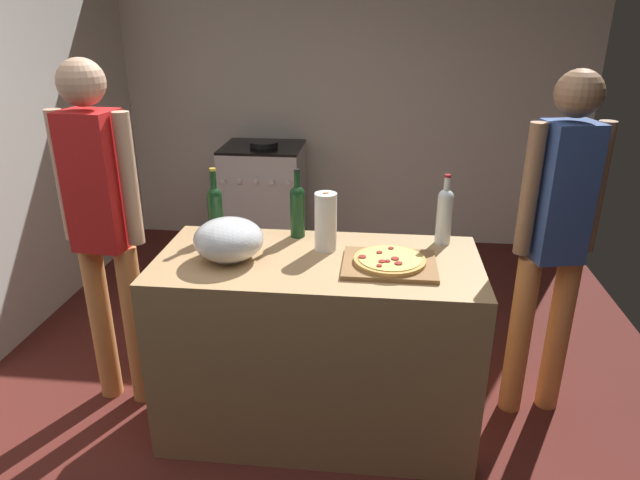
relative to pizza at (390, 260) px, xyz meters
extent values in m
cube|color=#511E19|center=(-0.45, 0.96, -0.92)|extent=(4.15, 3.73, 0.02)
cube|color=beige|center=(-0.45, 2.58, 0.39)|extent=(4.15, 0.10, 2.60)
cube|color=beige|center=(-2.27, 0.96, 0.39)|extent=(0.10, 3.73, 2.60)
cube|color=tan|center=(-0.32, 0.05, -0.47)|extent=(1.44, 0.68, 0.88)
cube|color=olive|center=(0.00, 0.00, -0.02)|extent=(0.40, 0.32, 0.02)
cylinder|color=tan|center=(0.00, 0.00, 0.00)|extent=(0.31, 0.31, 0.02)
cylinder|color=#EAC660|center=(0.00, 0.00, 0.01)|extent=(0.27, 0.27, 0.00)
cylinder|color=maroon|center=(-0.04, 0.05, 0.01)|extent=(0.03, 0.03, 0.01)
cylinder|color=maroon|center=(-0.12, -0.01, 0.01)|extent=(0.03, 0.03, 0.01)
cylinder|color=maroon|center=(-0.01, -0.04, 0.01)|extent=(0.02, 0.02, 0.01)
cylinder|color=maroon|center=(0.01, 0.10, 0.01)|extent=(0.03, 0.03, 0.01)
cylinder|color=maroon|center=(0.04, -0.06, 0.01)|extent=(0.03, 0.03, 0.01)
cylinder|color=maroon|center=(-0.03, -0.05, 0.01)|extent=(0.03, 0.03, 0.01)
cylinder|color=maroon|center=(0.02, -0.01, 0.01)|extent=(0.03, 0.03, 0.01)
cylinder|color=maroon|center=(-0.04, -0.09, 0.01)|extent=(0.02, 0.02, 0.01)
cylinder|color=#B2B2B7|center=(-0.70, 0.00, -0.03)|extent=(0.13, 0.13, 0.01)
ellipsoid|color=silver|center=(-0.70, 0.00, 0.06)|extent=(0.31, 0.31, 0.18)
cylinder|color=white|center=(-0.29, 0.16, 0.10)|extent=(0.10, 0.10, 0.27)
cylinder|color=#997551|center=(-0.29, 0.16, 0.11)|extent=(0.03, 0.03, 0.27)
cylinder|color=#143819|center=(-0.83, 0.26, 0.08)|extent=(0.07, 0.07, 0.21)
sphere|color=#143819|center=(-0.83, 0.26, 0.18)|extent=(0.07, 0.07, 0.07)
cylinder|color=#143819|center=(-0.83, 0.26, 0.25)|extent=(0.03, 0.03, 0.10)
cylinder|color=gold|center=(-0.83, 0.26, 0.30)|extent=(0.03, 0.03, 0.01)
cylinder|color=silver|center=(0.25, 0.30, 0.08)|extent=(0.07, 0.07, 0.23)
sphere|color=silver|center=(0.25, 0.30, 0.20)|extent=(0.07, 0.07, 0.07)
cylinder|color=silver|center=(0.25, 0.30, 0.26)|extent=(0.03, 0.03, 0.07)
cylinder|color=maroon|center=(0.25, 0.30, 0.30)|extent=(0.03, 0.03, 0.01)
cylinder|color=#143819|center=(-0.44, 0.31, 0.08)|extent=(0.07, 0.07, 0.22)
sphere|color=#143819|center=(-0.44, 0.31, 0.19)|extent=(0.07, 0.07, 0.07)
cylinder|color=#143819|center=(-0.44, 0.31, 0.25)|extent=(0.03, 0.03, 0.08)
cylinder|color=black|center=(-0.44, 0.31, 0.30)|extent=(0.03, 0.03, 0.01)
cube|color=#B7B7BC|center=(-1.00, 2.18, -0.47)|extent=(0.64, 0.57, 0.88)
cube|color=black|center=(-1.00, 2.18, -0.02)|extent=(0.64, 0.57, 0.02)
cylinder|color=silver|center=(-1.26, 1.88, -0.23)|extent=(0.04, 0.02, 0.04)
cylinder|color=silver|center=(-1.13, 1.88, -0.23)|extent=(0.04, 0.02, 0.04)
cylinder|color=silver|center=(-1.00, 1.88, -0.23)|extent=(0.04, 0.02, 0.04)
cylinder|color=silver|center=(-0.87, 1.88, -0.23)|extent=(0.04, 0.02, 0.04)
cylinder|color=silver|center=(-0.75, 1.88, -0.23)|extent=(0.04, 0.02, 0.04)
cylinder|color=black|center=(-0.98, 2.15, 0.01)|extent=(0.23, 0.23, 0.04)
cylinder|color=#D88C4C|center=(-1.44, 0.15, -0.48)|extent=(0.11, 0.11, 0.86)
cylinder|color=#D88C4C|center=(-1.25, 0.13, -0.48)|extent=(0.11, 0.11, 0.86)
cube|color=red|center=(-1.34, 0.14, 0.27)|extent=(0.26, 0.22, 0.64)
cylinder|color=tan|center=(-1.51, 0.15, 0.28)|extent=(0.08, 0.08, 0.61)
cylinder|color=tan|center=(-1.18, 0.13, 0.28)|extent=(0.08, 0.08, 0.61)
sphere|color=tan|center=(-1.34, 0.14, 0.71)|extent=(0.21, 0.21, 0.21)
cylinder|color=#D88C4C|center=(0.85, 0.30, -0.49)|extent=(0.11, 0.11, 0.84)
cylinder|color=#D88C4C|center=(0.66, 0.26, -0.49)|extent=(0.11, 0.11, 0.84)
cube|color=#334C8C|center=(0.75, 0.28, 0.24)|extent=(0.25, 0.24, 0.63)
cylinder|color=#936B4C|center=(0.90, 0.31, 0.26)|extent=(0.08, 0.08, 0.60)
cylinder|color=#936B4C|center=(0.60, 0.25, 0.26)|extent=(0.08, 0.08, 0.60)
sphere|color=#936B4C|center=(0.75, 0.28, 0.67)|extent=(0.20, 0.20, 0.20)
camera|label=1|loc=(-0.06, -2.24, 0.99)|focal=31.88mm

